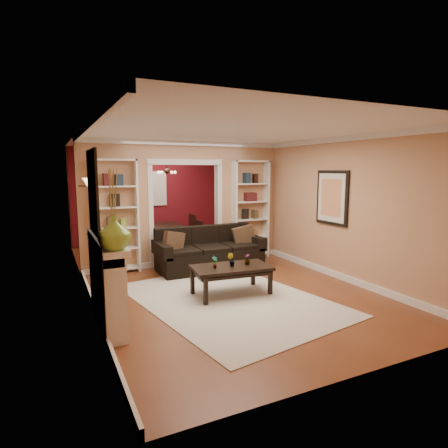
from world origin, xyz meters
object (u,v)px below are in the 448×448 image
bookshelf_left (115,217)px  coffee_table (231,280)px  dining_table (168,238)px  bookshelf_right (250,210)px  sofa (210,249)px  fireplace (108,281)px

bookshelf_left → coffee_table: bearing=-56.2°
bookshelf_left → dining_table: bookshelf_left is taller
coffee_table → bookshelf_right: 2.89m
sofa → bookshelf_left: bearing=162.2°
sofa → coffee_table: bearing=-101.0°
coffee_table → dining_table: dining_table is taller
bookshelf_right → dining_table: bookshelf_right is taller
bookshelf_left → fireplace: 2.65m
coffee_table → dining_table: (0.11, 3.91, 0.07)m
dining_table → fireplace: bearing=153.1°
sofa → fireplace: bearing=-140.3°
coffee_table → fireplace: 2.08m
bookshelf_left → bookshelf_right: (3.10, 0.00, 0.00)m
sofa → bookshelf_right: bearing=24.2°
coffee_table → bookshelf_right: bookshelf_right is taller
sofa → fireplace: fireplace is taller
bookshelf_left → bookshelf_right: size_ratio=1.00×
fireplace → dining_table: bearing=63.1°
bookshelf_right → fireplace: 4.47m
bookshelf_right → bookshelf_left: bearing=180.0°
bookshelf_left → bookshelf_right: 3.10m
coffee_table → sofa: bearing=84.7°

